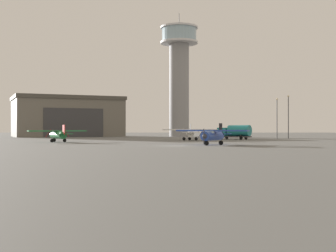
# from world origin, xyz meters

# --- Properties ---
(ground_plane) EXTENTS (400.00, 400.00, 0.00)m
(ground_plane) POSITION_xyz_m (0.00, 0.00, 0.00)
(ground_plane) COLOR #60605E
(control_tower) EXTENTS (10.82, 10.82, 35.89)m
(control_tower) POSITION_xyz_m (1.54, 68.77, 19.33)
(control_tower) COLOR gray
(control_tower) RESTS_ON ground_plane
(hangar) EXTENTS (35.61, 30.64, 11.46)m
(hangar) POSITION_xyz_m (-31.09, 68.75, 5.75)
(hangar) COLOR #6B665B
(hangar) RESTS_ON ground_plane
(airplane_green) EXTENTS (9.24, 7.44, 2.92)m
(airplane_green) POSITION_xyz_m (-19.77, 15.04, 1.37)
(airplane_green) COLOR #287A42
(airplane_green) RESTS_ON ground_plane
(airplane_white) EXTENTS (10.79, 8.49, 3.20)m
(airplane_white) POSITION_xyz_m (3.06, 26.96, 1.49)
(airplane_white) COLOR white
(airplane_white) RESTS_ON ground_plane
(airplane_blue) EXTENTS (10.15, 8.08, 3.10)m
(airplane_blue) POSITION_xyz_m (5.37, 3.05, 1.45)
(airplane_blue) COLOR #2847A8
(airplane_blue) RESTS_ON ground_plane
(truck_fuel_tanker_teal) EXTENTS (7.11, 6.05, 3.04)m
(truck_fuel_tanker_teal) POSITION_xyz_m (12.87, 34.06, 1.68)
(truck_fuel_tanker_teal) COLOR #38383D
(truck_fuel_tanker_teal) RESTS_ON ground_plane
(light_post_west) EXTENTS (0.44, 0.44, 9.23)m
(light_post_west) POSITION_xyz_m (23.30, 40.75, 5.46)
(light_post_west) COLOR #38383D
(light_post_west) RESTS_ON ground_plane
(light_post_east) EXTENTS (0.44, 0.44, 10.00)m
(light_post_east) POSITION_xyz_m (26.27, 42.33, 5.86)
(light_post_east) COLOR #38383D
(light_post_east) RESTS_ON ground_plane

